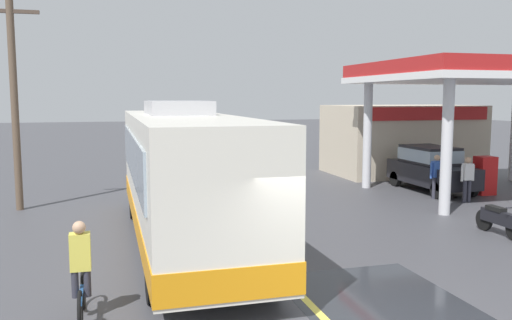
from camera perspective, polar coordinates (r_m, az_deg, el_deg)
name	(u,v)px	position (r m, az deg, el deg)	size (l,w,h in m)	color
ground	(178,170)	(28.24, -8.43, -1.04)	(120.00, 120.00, 0.00)	#424247
lane_divider_stripe	(192,184)	(23.34, -6.88, -2.63)	(0.16, 50.00, 0.01)	#D8CC4C
wet_puddle_patch	(380,302)	(10.43, 13.15, -14.63)	(3.08, 3.92, 0.01)	#26282D
coach_bus_main	(184,178)	(13.79, -7.80, -1.90)	(2.60, 11.04, 3.69)	silver
gas_station_roadside	(425,123)	(25.78, 17.70, 3.84)	(9.10, 11.95, 5.10)	#B21E1E
car_at_pump	(431,166)	(22.62, 18.28, -0.63)	(1.70, 4.20, 1.82)	black
minibus_opposing_lane	(207,134)	(33.95, -5.26, 2.79)	(2.04, 6.13, 2.44)	#BFB799
cyclist_on_shoulder	(81,275)	(9.63, -18.31, -11.69)	(0.34, 1.82, 1.72)	black
motorcycle_parked_forecourt	(499,219)	(16.10, 24.66, -5.83)	(0.55, 1.80, 0.92)	black
pedestrian_near_pump	(467,177)	(20.59, 21.78, -1.70)	(0.55, 0.22, 1.66)	#33333F
pedestrian_by_shop	(437,174)	(20.94, 18.84, -1.45)	(0.55, 0.22, 1.66)	#33333F
utility_pole_roadside	(14,98)	(19.36, -24.55, 6.07)	(1.80, 0.24, 7.16)	brown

